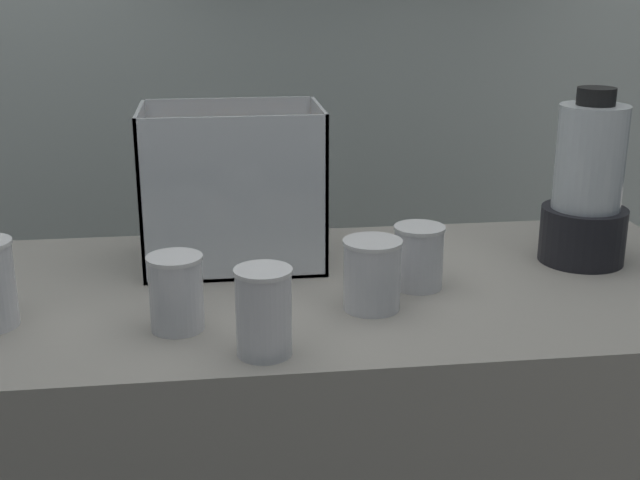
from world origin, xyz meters
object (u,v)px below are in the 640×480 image
object	(u,v)px
carrot_display_bin	(231,216)
blender_pitcher	(587,192)
juice_cup_beet_right	(372,279)
juice_cup_carrot_left	(176,298)
juice_cup_orange_middle	(264,316)
juice_cup_orange_far_right	(418,261)

from	to	relation	value
carrot_display_bin	blender_pitcher	bearing A→B (deg)	-7.17
blender_pitcher	juice_cup_beet_right	xyz separation A→B (m)	(-0.42, -0.17, -0.08)
carrot_display_bin	juice_cup_carrot_left	xyz separation A→B (m)	(-0.09, -0.29, -0.04)
carrot_display_bin	juice_cup_orange_middle	world-z (taller)	carrot_display_bin
juice_cup_carrot_left	juice_cup_orange_far_right	bearing A→B (deg)	17.27
juice_cup_carrot_left	juice_cup_orange_middle	size ratio (longest dim) A/B	0.91
juice_cup_beet_right	carrot_display_bin	bearing A→B (deg)	129.58
juice_cup_orange_far_right	juice_cup_beet_right	bearing A→B (deg)	-138.99
blender_pitcher	juice_cup_orange_middle	xyz separation A→B (m)	(-0.60, -0.32, -0.07)
carrot_display_bin	juice_cup_orange_far_right	size ratio (longest dim) A/B	2.97
juice_cup_carrot_left	juice_cup_orange_middle	bearing A→B (deg)	-39.90
juice_cup_carrot_left	carrot_display_bin	bearing A→B (deg)	72.96
juice_cup_orange_far_right	blender_pitcher	bearing A→B (deg)	15.70
juice_cup_carrot_left	juice_cup_beet_right	size ratio (longest dim) A/B	1.01
carrot_display_bin	juice_cup_carrot_left	bearing A→B (deg)	-107.04
carrot_display_bin	juice_cup_carrot_left	world-z (taller)	carrot_display_bin
carrot_display_bin	juice_cup_beet_right	xyz separation A→B (m)	(0.21, -0.25, -0.04)
carrot_display_bin	juice_cup_orange_far_right	xyz separation A→B (m)	(0.30, -0.17, -0.04)
juice_cup_beet_right	juice_cup_orange_far_right	distance (m)	0.12
blender_pitcher	juice_cup_beet_right	distance (m)	0.46
carrot_display_bin	juice_cup_carrot_left	size ratio (longest dim) A/B	2.78
juice_cup_carrot_left	juice_cup_orange_middle	world-z (taller)	juice_cup_orange_middle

